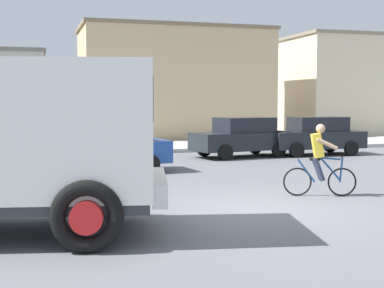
{
  "coord_description": "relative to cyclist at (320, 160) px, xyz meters",
  "views": [
    {
      "loc": [
        -4.48,
        -10.4,
        2.26
      ],
      "look_at": [
        -0.68,
        2.5,
        1.2
      ],
      "focal_mm": 51.21,
      "sensor_mm": 36.0,
      "label": 1
    }
  ],
  "objects": [
    {
      "name": "ground_plane",
      "position": [
        -2.06,
        -1.11,
        -0.86
      ],
      "size": [
        120.0,
        120.0,
        0.0
      ],
      "primitive_type": "plane",
      "color": "slate"
    },
    {
      "name": "sidewalk_far",
      "position": [
        -2.06,
        14.02,
        -0.78
      ],
      "size": [
        80.0,
        5.0,
        0.16
      ],
      "primitive_type": "cube",
      "color": "#ADADA8",
      "rests_on": "ground"
    },
    {
      "name": "cyclist",
      "position": [
        0.0,
        0.0,
        0.0
      ],
      "size": [
        1.64,
        0.7,
        1.72
      ],
      "color": "black",
      "rests_on": "ground"
    },
    {
      "name": "car_red_near",
      "position": [
        -4.31,
        5.72,
        -0.05
      ],
      "size": [
        4.18,
        2.25,
        1.6
      ],
      "color": "#234C9E",
      "rests_on": "ground"
    },
    {
      "name": "car_white_mid",
      "position": [
        1.63,
        9.07,
        -0.05
      ],
      "size": [
        4.24,
        2.41,
        1.6
      ],
      "color": "#1E2328",
      "rests_on": "ground"
    },
    {
      "name": "car_far_side",
      "position": [
        4.91,
        9.02,
        -0.05
      ],
      "size": [
        4.01,
        1.9,
        1.6
      ],
      "color": "#1E2328",
      "rests_on": "ground"
    },
    {
      "name": "building_mid_block",
      "position": [
        1.59,
        19.71,
        2.39
      ],
      "size": [
        10.93,
        5.51,
        6.49
      ],
      "color": "#D1B284",
      "rests_on": "ground"
    },
    {
      "name": "building_corner_right",
      "position": [
        15.0,
        20.95,
        2.39
      ],
      "size": [
        10.71,
        6.68,
        6.49
      ],
      "color": "beige",
      "rests_on": "ground"
    }
  ]
}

